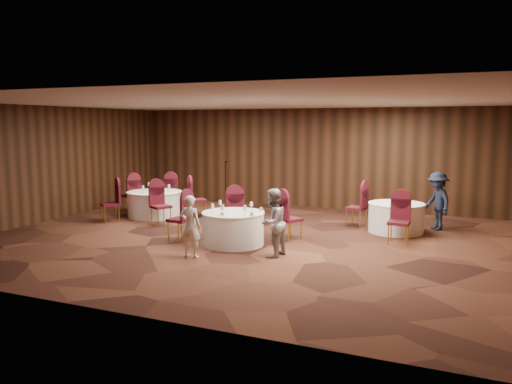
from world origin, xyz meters
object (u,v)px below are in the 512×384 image
at_px(table_left, 155,204).
at_px(woman_a, 191,226).
at_px(mic_stand, 226,195).
at_px(man_c, 437,201).
at_px(table_main, 233,228).
at_px(table_right, 396,217).
at_px(woman_b, 273,223).

distance_m(table_left, woman_a, 4.86).
relative_size(table_left, woman_a, 1.25).
relative_size(mic_stand, man_c, 1.03).
distance_m(table_main, mic_stand, 4.90).
xyz_separation_m(table_main, table_right, (3.19, 2.77, 0.00)).
height_order(table_left, woman_b, woman_b).
relative_size(table_right, mic_stand, 0.90).
xyz_separation_m(table_main, man_c, (4.11, 3.49, 0.37)).
relative_size(woman_a, woman_b, 0.91).
height_order(table_left, mic_stand, mic_stand).
height_order(table_main, woman_a, woman_a).
xyz_separation_m(table_main, table_left, (-3.63, 2.24, 0.00)).
distance_m(table_right, mic_stand, 5.73).
bearing_deg(table_left, woman_a, -47.13).
height_order(table_left, man_c, man_c).
height_order(table_right, mic_stand, mic_stand).
bearing_deg(table_right, man_c, 38.07).
height_order(table_left, woman_a, woman_a).
height_order(mic_stand, woman_a, mic_stand).
bearing_deg(woman_a, table_main, -102.11).
xyz_separation_m(mic_stand, man_c, (6.44, -0.82, 0.30)).
distance_m(mic_stand, woman_a, 5.97).
height_order(woman_a, man_c, man_c).
distance_m(table_right, woman_b, 3.94).
relative_size(woman_a, man_c, 0.86).
bearing_deg(table_right, woman_a, -130.82).
relative_size(woman_b, man_c, 0.94).
bearing_deg(man_c, woman_a, -75.72).
distance_m(table_left, table_right, 6.84).
height_order(table_main, mic_stand, mic_stand).
distance_m(woman_a, man_c, 6.54).
xyz_separation_m(table_left, man_c, (7.74, 1.24, 0.37)).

